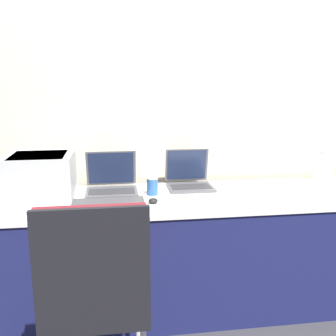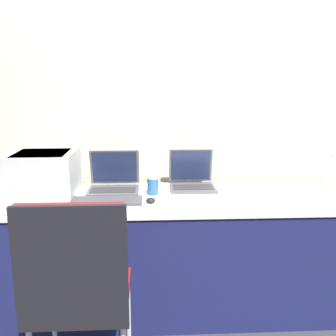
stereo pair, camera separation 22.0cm
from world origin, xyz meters
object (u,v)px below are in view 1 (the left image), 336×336
at_px(metal_pitcher, 324,166).
at_px(chair, 95,285).
at_px(laptop_right, 189,179).
at_px(coffee_cup, 152,186).
at_px(laptop_left, 112,183).
at_px(mouse, 153,201).
at_px(external_keyboard, 108,203).
at_px(printer, 41,174).

bearing_deg(metal_pitcher, chair, -146.77).
distance_m(laptop_right, coffee_cup, 0.31).
distance_m(laptop_left, chair, 1.01).
xyz_separation_m(mouse, chair, (-0.32, -0.70, -0.14)).
distance_m(laptop_left, coffee_cup, 0.28).
relative_size(laptop_right, chair, 0.31).
bearing_deg(chair, mouse, 65.28).
height_order(laptop_right, metal_pitcher, metal_pitcher).
relative_size(laptop_right, metal_pitcher, 1.18).
bearing_deg(laptop_left, laptop_right, 4.57).
bearing_deg(mouse, external_keyboard, 175.39).
bearing_deg(external_keyboard, chair, -94.65).
relative_size(laptop_right, external_keyboard, 0.72).
relative_size(printer, laptop_right, 1.40).
xyz_separation_m(laptop_left, external_keyboard, (-0.02, -0.27, -0.05)).
bearing_deg(chair, metal_pitcher, 33.23).
distance_m(external_keyboard, mouse, 0.26).
bearing_deg(external_keyboard, metal_pitcher, 11.95).
bearing_deg(mouse, chair, -114.72).
xyz_separation_m(laptop_right, chair, (-0.61, -1.04, -0.18)).
bearing_deg(printer, external_keyboard, -25.01).
height_order(laptop_left, chair, laptop_left).
bearing_deg(metal_pitcher, laptop_left, -178.10).
bearing_deg(metal_pitcher, mouse, -164.78).
distance_m(coffee_cup, chair, 0.96).
bearing_deg(printer, mouse, -17.49).
bearing_deg(laptop_left, external_keyboard, -94.23).
height_order(external_keyboard, chair, chair).
relative_size(laptop_right, mouse, 5.32).
bearing_deg(laptop_left, printer, -168.82).
bearing_deg(external_keyboard, coffee_cup, 30.32).
distance_m(laptop_right, chair, 1.21).
relative_size(laptop_left, coffee_cup, 2.92).
bearing_deg(laptop_left, chair, -94.53).
distance_m(laptop_left, external_keyboard, 0.28).
bearing_deg(laptop_right, external_keyboard, -149.93).
bearing_deg(chair, laptop_right, 59.70).
bearing_deg(external_keyboard, printer, 154.99).
xyz_separation_m(printer, laptop_left, (0.43, 0.08, -0.10)).
relative_size(laptop_right, coffee_cup, 2.65).
distance_m(external_keyboard, chair, 0.73).
distance_m(mouse, metal_pitcher, 1.32).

